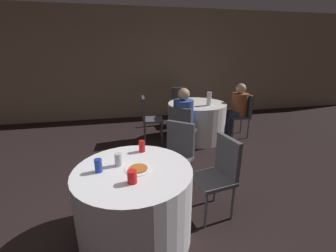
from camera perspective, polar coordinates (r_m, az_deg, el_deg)
ground_plane at (r=2.61m, az=-12.24°, el=-24.82°), size 16.00×16.00×0.00m
wall_back at (r=6.14m, az=-13.63°, el=14.70°), size 16.00×0.06×2.80m
table_near at (r=2.31m, az=-8.42°, el=-19.03°), size 1.09×1.09×0.75m
table_far at (r=4.72m, az=7.22°, el=1.30°), size 1.18×1.18×0.75m
chair_near_northeast at (r=2.93m, az=2.42°, el=-6.23°), size 0.56×0.56×0.91m
chair_near_east at (r=2.56m, az=13.05°, el=-10.70°), size 0.47×0.46×0.91m
chair_far_southwest at (r=3.75m, az=3.38°, el=-0.50°), size 0.56×0.56×0.91m
chair_far_north at (r=5.58m, az=3.17°, el=5.95°), size 0.43×0.43×0.91m
chair_far_east at (r=5.03m, az=18.45°, el=3.56°), size 0.43×0.43×0.91m
chair_far_west at (r=4.52m, az=-5.10°, el=2.84°), size 0.43×0.43×0.91m
person_floral_shirt at (r=4.95m, az=16.78°, el=3.89°), size 0.51×0.35×1.14m
person_blue_shirt at (r=3.88m, az=4.16°, el=1.08°), size 0.45×0.48×1.20m
pizza_plate_near at (r=2.09m, az=-7.53°, el=-10.72°), size 0.24×0.24×0.02m
soda_can_blue at (r=2.11m, az=-17.27°, el=-9.56°), size 0.07×0.07×0.12m
soda_can_red at (r=2.41m, az=-6.62°, el=-5.12°), size 0.07×0.07×0.12m
soda_can_silver at (r=2.16m, az=-12.50°, el=-8.32°), size 0.07×0.07×0.12m
cup_near at (r=1.89m, az=-9.09°, el=-12.60°), size 0.08×0.08×0.11m
bottle_far at (r=4.45m, az=10.38°, el=6.82°), size 0.09×0.09×0.26m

